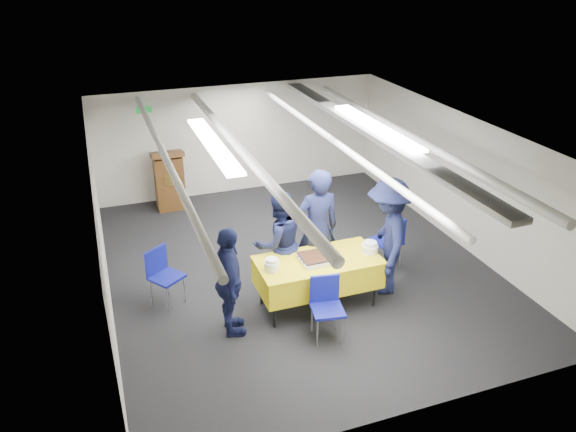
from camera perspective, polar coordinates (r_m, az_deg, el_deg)
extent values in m
plane|color=black|center=(9.41, 0.96, -5.06)|extent=(7.00, 7.00, 0.00)
cube|color=beige|center=(11.99, -4.92, 7.81)|extent=(6.00, 0.02, 2.30)
cube|color=beige|center=(8.40, -18.46, -1.57)|extent=(0.02, 7.00, 2.30)
cube|color=beige|center=(10.24, 16.90, 3.60)|extent=(0.02, 7.00, 2.30)
cube|color=silver|center=(8.47, 1.07, 8.37)|extent=(6.00, 7.00, 0.02)
cylinder|color=silver|center=(8.05, -12.45, 6.01)|extent=(0.10, 6.90, 0.10)
cylinder|color=silver|center=(8.26, -4.83, 6.73)|extent=(0.14, 6.90, 0.14)
cylinder|color=silver|center=(8.75, 4.77, 7.55)|extent=(0.10, 6.90, 0.10)
cylinder|color=silver|center=(9.36, 12.12, 8.01)|extent=(0.14, 6.90, 0.14)
cube|color=gray|center=(8.98, 8.33, 8.51)|extent=(0.28, 6.90, 0.08)
cube|color=white|center=(8.13, -7.60, 7.25)|extent=(0.25, 2.60, 0.04)
cube|color=white|center=(9.00, 8.93, 8.98)|extent=(0.25, 2.60, 0.04)
cube|color=#0C591E|center=(11.44, -14.42, 10.40)|extent=(0.30, 0.04, 0.12)
cylinder|color=black|center=(7.91, -1.37, -10.15)|extent=(0.04, 0.04, 0.36)
cylinder|color=black|center=(8.43, 8.72, -7.97)|extent=(0.04, 0.04, 0.36)
cylinder|color=black|center=(8.40, -2.73, -7.80)|extent=(0.04, 0.04, 0.36)
cylinder|color=black|center=(8.89, 6.85, -5.91)|extent=(0.04, 0.04, 0.36)
cube|color=yellow|center=(8.18, 3.06, -5.79)|extent=(1.76, 0.84, 0.39)
cube|color=yellow|center=(8.07, 3.09, -4.52)|extent=(1.78, 0.86, 0.03)
cube|color=white|center=(8.02, 3.04, -4.36)|extent=(0.51, 0.41, 0.06)
cube|color=black|center=(8.00, 3.05, -4.09)|extent=(0.49, 0.39, 0.03)
sphere|color=navy|center=(7.78, 2.03, -5.00)|extent=(0.04, 0.04, 0.04)
sphere|color=navy|center=(8.07, 1.08, -3.75)|extent=(0.04, 0.04, 0.04)
sphere|color=navy|center=(7.81, 2.80, -4.86)|extent=(0.04, 0.04, 0.04)
sphere|color=navy|center=(8.11, 1.82, -3.62)|extent=(0.04, 0.04, 0.04)
sphere|color=navy|center=(7.85, 3.56, -4.71)|extent=(0.04, 0.04, 0.04)
sphere|color=navy|center=(8.14, 2.55, -3.49)|extent=(0.04, 0.04, 0.04)
sphere|color=navy|center=(7.89, 4.31, -4.57)|extent=(0.04, 0.04, 0.04)
sphere|color=navy|center=(8.18, 3.28, -3.36)|extent=(0.04, 0.04, 0.04)
sphere|color=navy|center=(7.93, 5.06, -4.43)|extent=(0.04, 0.04, 0.04)
sphere|color=navy|center=(8.22, 4.00, -3.23)|extent=(0.04, 0.04, 0.04)
sphere|color=navy|center=(7.84, 1.65, -4.71)|extent=(0.04, 0.04, 0.04)
sphere|color=navy|center=(8.01, 4.92, -4.09)|extent=(0.04, 0.04, 0.04)
sphere|color=navy|center=(7.92, 1.41, -4.39)|extent=(0.04, 0.04, 0.04)
sphere|color=navy|center=(8.08, 4.65, -3.79)|extent=(0.04, 0.04, 0.04)
sphere|color=navy|center=(7.99, 1.17, -4.08)|extent=(0.04, 0.04, 0.04)
sphere|color=navy|center=(8.16, 4.39, -3.50)|extent=(0.04, 0.04, 0.04)
cylinder|color=white|center=(7.77, -1.65, -5.09)|extent=(0.21, 0.21, 0.13)
cylinder|color=white|center=(7.73, -1.66, -4.53)|extent=(0.17, 0.17, 0.05)
cylinder|color=white|center=(8.30, 8.30, -3.28)|extent=(0.24, 0.24, 0.12)
cylinder|color=white|center=(8.26, 8.33, -2.78)|extent=(0.20, 0.20, 0.05)
cube|color=brown|center=(11.51, -11.95, 3.36)|extent=(0.55, 0.45, 1.10)
cube|color=brown|center=(11.27, -12.20, 6.13)|extent=(0.62, 0.53, 0.21)
cylinder|color=gold|center=(11.23, -11.83, 3.65)|extent=(0.28, 0.02, 0.28)
cylinder|color=gray|center=(7.55, 3.00, -11.81)|extent=(0.02, 0.02, 0.43)
cylinder|color=gray|center=(7.63, 5.54, -11.50)|extent=(0.02, 0.02, 0.43)
cylinder|color=gray|center=(7.82, 2.44, -10.32)|extent=(0.02, 0.02, 0.43)
cylinder|color=gray|center=(7.89, 4.89, -10.04)|extent=(0.02, 0.02, 0.43)
cube|color=navy|center=(7.58, 4.02, -9.48)|extent=(0.48, 0.48, 0.04)
cube|color=navy|center=(7.61, 3.73, -7.32)|extent=(0.40, 0.11, 0.40)
cylinder|color=gray|center=(9.51, 8.47, -3.51)|extent=(0.02, 0.02, 0.43)
cylinder|color=gray|center=(9.27, 9.62, -4.42)|extent=(0.02, 0.02, 0.43)
cylinder|color=gray|center=(9.69, 10.15, -3.07)|extent=(0.02, 0.02, 0.43)
cylinder|color=gray|center=(9.45, 11.32, -3.95)|extent=(0.02, 0.02, 0.43)
cube|color=navy|center=(9.37, 10.00, -2.48)|extent=(0.46, 0.46, 0.04)
cube|color=navy|center=(9.37, 11.05, -1.04)|extent=(0.08, 0.40, 0.40)
cylinder|color=gray|center=(8.36, -12.12, -8.32)|extent=(0.02, 0.02, 0.43)
cylinder|color=gray|center=(8.55, -10.48, -7.32)|extent=(0.02, 0.02, 0.43)
cylinder|color=gray|center=(8.58, -13.71, -7.53)|extent=(0.02, 0.02, 0.43)
cylinder|color=gray|center=(8.76, -12.07, -6.58)|extent=(0.02, 0.02, 0.43)
cube|color=navy|center=(8.44, -12.24, -6.09)|extent=(0.59, 0.59, 0.04)
cube|color=navy|center=(8.45, -13.27, -4.41)|extent=(0.35, 0.26, 0.40)
imported|color=black|center=(8.46, 2.96, -1.38)|extent=(0.71, 0.48, 1.93)
imported|color=black|center=(8.36, -0.96, -2.80)|extent=(0.88, 0.73, 1.65)
imported|color=black|center=(7.52, -5.98, -6.72)|extent=(0.50, 0.98, 1.59)
imported|color=black|center=(8.48, 10.09, -2.09)|extent=(1.08, 1.35, 1.83)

